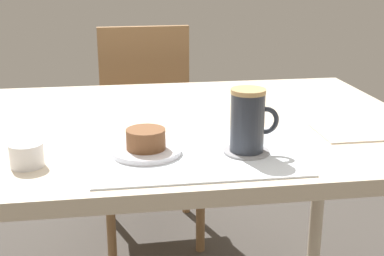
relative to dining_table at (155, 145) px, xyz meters
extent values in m
cylinder|color=beige|center=(0.64, 0.40, -0.31)|extent=(0.05, 0.05, 0.69)
cube|color=beige|center=(0.00, 0.00, 0.05)|extent=(1.39, 0.91, 0.04)
cylinder|color=#997047|center=(0.22, 0.55, -0.46)|extent=(0.04, 0.04, 0.40)
cylinder|color=#997047|center=(-0.14, 0.54, -0.46)|extent=(0.04, 0.04, 0.40)
cylinder|color=#997047|center=(0.21, 0.90, -0.46)|extent=(0.04, 0.04, 0.40)
cylinder|color=#997047|center=(-0.14, 0.89, -0.46)|extent=(0.04, 0.04, 0.40)
cube|color=#997047|center=(0.04, 0.72, -0.24)|extent=(0.43, 0.43, 0.04)
cube|color=#997047|center=(0.03, 0.92, -0.01)|extent=(0.39, 0.04, 0.42)
cube|color=white|center=(0.07, -0.26, 0.07)|extent=(0.45, 0.32, 0.00)
cylinder|color=white|center=(-0.04, -0.25, 0.08)|extent=(0.15, 0.15, 0.01)
cylinder|color=brown|center=(-0.04, -0.25, 0.10)|extent=(0.09, 0.09, 0.04)
cylinder|color=#99999E|center=(0.18, -0.28, 0.07)|extent=(0.10, 0.10, 0.00)
cylinder|color=#2D333D|center=(0.18, -0.28, 0.14)|extent=(0.07, 0.07, 0.13)
cylinder|color=tan|center=(0.18, -0.28, 0.21)|extent=(0.08, 0.08, 0.01)
torus|color=#2D333D|center=(0.22, -0.28, 0.14)|extent=(0.06, 0.01, 0.06)
cube|color=silver|center=(0.47, -0.17, 0.07)|extent=(0.15, 0.15, 0.00)
cylinder|color=white|center=(-0.29, -0.27, 0.09)|extent=(0.07, 0.07, 0.05)
camera|label=1|loc=(-0.11, -1.35, 0.48)|focal=50.00mm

